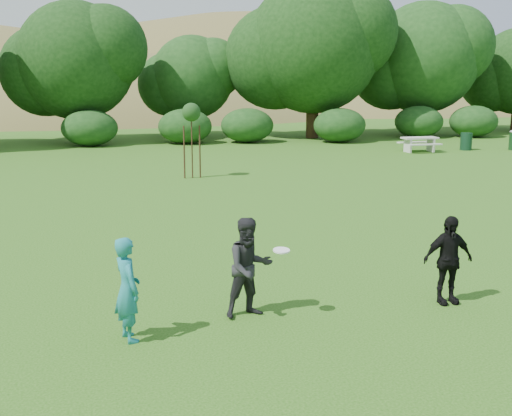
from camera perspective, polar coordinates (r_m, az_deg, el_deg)
The scene contains 10 objects.
ground at distance 11.20m, azimuth 3.85°, elevation -8.59°, with size 120.00×120.00×0.00m, color #19470C.
player_teal at distance 9.71m, azimuth -11.35°, elevation -7.08°, with size 0.58×0.38×1.58m, color #1B757C.
player_grey at distance 10.43m, azimuth -0.59°, elevation -5.32°, with size 0.80×0.63×1.65m, color black.
player_black at distance 11.51m, azimuth 16.69°, elevation -4.44°, with size 0.91×0.38×1.55m, color black.
trash_can_near at distance 35.45m, azimuth 18.18°, elevation 5.64°, with size 0.60×0.60×0.90m, color #123320.
frisbee at distance 10.24m, azimuth 2.28°, elevation -3.79°, with size 0.27×0.27×0.05m.
sapling at distance 24.45m, azimuth -5.77°, elevation 8.28°, with size 0.70×0.70×2.85m.
picnic_table at distance 33.87m, azimuth 14.33°, elevation 5.72°, with size 1.80×1.48×0.76m.
hillside at distance 80.05m, azimuth -12.08°, elevation 0.11°, with size 150.00×72.00×52.00m.
tree_row at distance 39.21m, azimuth -4.86°, elevation 13.19°, with size 53.92×10.38×9.62m.
Camera 1 is at (-3.31, -9.96, 3.90)m, focal length 45.00 mm.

